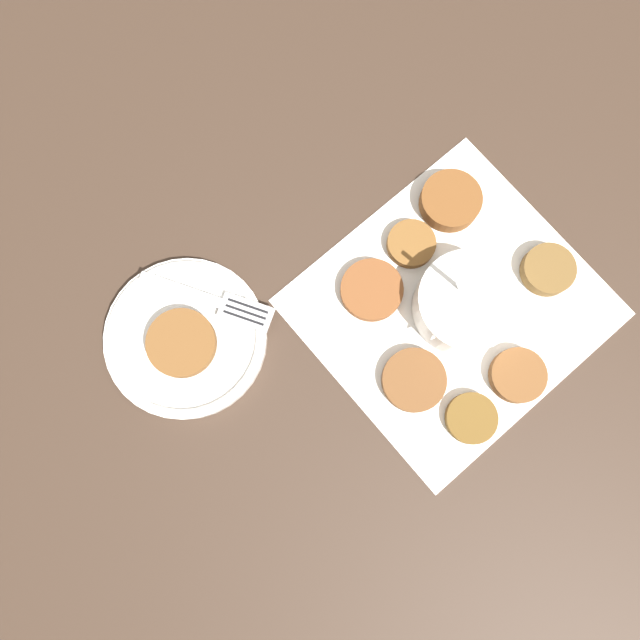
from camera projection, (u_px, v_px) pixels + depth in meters
name	position (u px, v px, depth m)	size (l,w,h in m)	color
ground_plane	(459.00, 309.00, 0.72)	(4.00, 4.00, 0.00)	#38281E
napkin	(452.00, 307.00, 0.71)	(0.33, 0.31, 0.00)	white
sauce_bowl	(469.00, 303.00, 0.69)	(0.12, 0.11, 0.10)	white
fritter_0	(450.00, 201.00, 0.72)	(0.07, 0.07, 0.02)	brown
fritter_1	(414.00, 380.00, 0.69)	(0.07, 0.07, 0.01)	brown
fritter_2	(518.00, 375.00, 0.69)	(0.06, 0.06, 0.02)	brown
fritter_3	(471.00, 418.00, 0.68)	(0.06, 0.06, 0.01)	brown
fritter_4	(548.00, 270.00, 0.71)	(0.06, 0.06, 0.02)	brown
fritter_5	(411.00, 244.00, 0.72)	(0.06, 0.06, 0.01)	brown
fritter_6	(372.00, 290.00, 0.71)	(0.07, 0.07, 0.01)	brown
serving_plate	(185.00, 337.00, 0.70)	(0.18, 0.18, 0.02)	white
fritter_on_plate	(182.00, 343.00, 0.68)	(0.08, 0.08, 0.01)	brown
fork	(220.00, 303.00, 0.69)	(0.09, 0.15, 0.00)	silver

